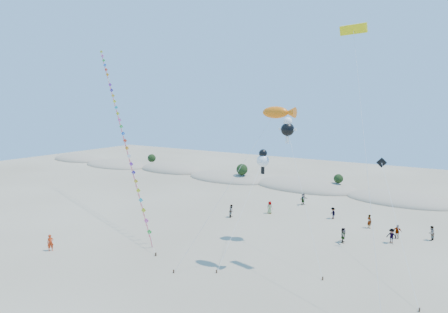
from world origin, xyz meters
The scene contains 10 objects.
ground centered at (0.00, 0.00, 0.00)m, with size 160.00×160.00×0.00m, color gray.
dune_ridge centered at (1.06, 45.14, 0.11)m, with size 145.30×11.49×5.57m.
kite_train centered at (-17.11, 17.53, 12.64)m, with size 29.13×19.00×24.74m.
fish_kite centered at (9.12, 11.93, 14.32)m, with size 8.72×6.95×14.89m.
cartoon_kite_low centered at (4.93, 17.54, 9.07)m, with size 1.36×10.66×10.20m.
cartoon_kite_high centered at (7.28, 18.65, 12.52)m, with size 7.60×8.12×13.72m.
parafoil_kite centered at (14.64, 14.83, 21.06)m, with size 6.51×10.81×21.88m.
dark_kite centered at (17.66, 18.92, 6.77)m, with size 5.55×11.99×9.63m.
flyer_foreground centered at (-12.16, 2.89, 0.86)m, with size 0.63×0.41×1.72m, color #BA2E0E.
beachgoers centered at (10.04, 26.59, 0.83)m, with size 24.14×14.18×1.73m.
Camera 1 is at (22.64, -19.11, 15.12)m, focal length 30.00 mm.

